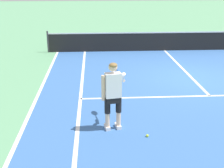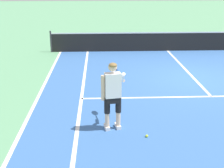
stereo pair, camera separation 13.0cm
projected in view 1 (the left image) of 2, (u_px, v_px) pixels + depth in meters
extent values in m
plane|color=#609E70|center=(192.00, 78.00, 11.50)|extent=(80.00, 80.00, 0.00)
cube|color=#3866A8|center=(198.00, 84.00, 10.85)|extent=(10.98, 10.91, 0.00)
cube|color=white|center=(210.00, 96.00, 9.77)|extent=(8.23, 0.10, 0.01)
cube|color=white|center=(182.00, 68.00, 12.79)|extent=(0.10, 6.40, 0.01)
cube|color=white|center=(82.00, 86.00, 10.61)|extent=(0.10, 10.51, 0.01)
cube|color=white|center=(42.00, 87.00, 10.53)|extent=(0.10, 10.51, 0.01)
cylinder|color=#333338|center=(48.00, 42.00, 15.28)|extent=(0.08, 0.08, 1.07)
cube|color=black|center=(165.00, 42.00, 15.65)|extent=(11.84, 0.02, 0.91)
cube|color=white|center=(166.00, 32.00, 15.49)|extent=(11.84, 0.03, 0.06)
cube|color=white|center=(107.00, 127.00, 7.64)|extent=(0.16, 0.30, 0.09)
cube|color=white|center=(118.00, 126.00, 7.70)|extent=(0.16, 0.30, 0.09)
cylinder|color=beige|center=(107.00, 120.00, 7.53)|extent=(0.11, 0.11, 0.36)
cylinder|color=black|center=(107.00, 105.00, 7.40)|extent=(0.14, 0.14, 0.41)
cylinder|color=beige|center=(118.00, 118.00, 7.59)|extent=(0.11, 0.11, 0.36)
cylinder|color=black|center=(119.00, 104.00, 7.47)|extent=(0.14, 0.14, 0.41)
cube|color=black|center=(113.00, 98.00, 7.38)|extent=(0.37, 0.26, 0.20)
cube|color=white|center=(113.00, 85.00, 7.27)|extent=(0.41, 0.28, 0.60)
cylinder|color=beige|center=(103.00, 88.00, 7.23)|extent=(0.09, 0.09, 0.62)
cylinder|color=white|center=(123.00, 77.00, 7.36)|extent=(0.14, 0.27, 0.29)
cylinder|color=beige|center=(122.00, 80.00, 7.61)|extent=(0.13, 0.30, 0.14)
sphere|color=beige|center=(113.00, 67.00, 7.13)|extent=(0.21, 0.21, 0.21)
ellipsoid|color=olive|center=(113.00, 65.00, 7.09)|extent=(0.23, 0.23, 0.12)
cylinder|color=#232326|center=(120.00, 78.00, 7.82)|extent=(0.07, 0.20, 0.03)
cylinder|color=#1E479E|center=(119.00, 77.00, 7.96)|extent=(0.04, 0.10, 0.02)
torus|color=#1E479E|center=(117.00, 75.00, 8.13)|extent=(0.08, 0.30, 0.30)
cylinder|color=silver|center=(117.00, 75.00, 8.13)|extent=(0.05, 0.25, 0.25)
sphere|color=#CCE02D|center=(147.00, 136.00, 7.26)|extent=(0.07, 0.07, 0.07)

